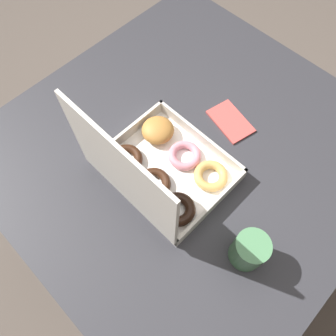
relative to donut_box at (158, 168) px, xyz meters
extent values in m
plane|color=#564C44|center=(0.01, -0.12, -0.79)|extent=(8.00, 8.00, 0.00)
cube|color=#2D2D33|center=(0.01, -0.12, -0.07)|extent=(0.94, 0.97, 0.03)
cylinder|color=#2D2D33|center=(0.43, -0.56, -0.44)|extent=(0.06, 0.06, 0.70)
cylinder|color=#2D2D33|center=(0.43, 0.31, -0.44)|extent=(0.06, 0.06, 0.70)
cube|color=white|center=(0.00, -0.03, -0.05)|extent=(0.30, 0.25, 0.01)
cube|color=beige|center=(0.00, -0.15, -0.03)|extent=(0.30, 0.01, 0.04)
cube|color=beige|center=(0.00, 0.09, -0.03)|extent=(0.30, 0.01, 0.04)
cube|color=beige|center=(-0.15, -0.03, -0.03)|extent=(0.01, 0.25, 0.04)
cube|color=beige|center=(0.14, -0.03, -0.03)|extent=(0.01, 0.25, 0.04)
cube|color=beige|center=(0.00, 0.10, 0.12)|extent=(0.30, 0.01, 0.26)
torus|color=tan|center=(-0.10, -0.09, -0.04)|extent=(0.09, 0.09, 0.02)
torus|color=pink|center=(-0.01, -0.09, -0.04)|extent=(0.09, 0.09, 0.02)
ellipsoid|color=#B77A38|center=(0.09, -0.09, -0.03)|extent=(0.09, 0.09, 0.04)
torus|color=black|center=(-0.10, 0.03, -0.04)|extent=(0.09, 0.09, 0.03)
torus|color=#381E11|center=(-0.01, 0.03, -0.04)|extent=(0.09, 0.09, 0.02)
torus|color=#381E11|center=(0.09, 0.03, -0.04)|extent=(0.09, 0.09, 0.02)
cylinder|color=#4C8456|center=(-0.28, 0.00, -0.01)|extent=(0.08, 0.08, 0.09)
cylinder|color=black|center=(-0.28, 0.00, 0.04)|extent=(0.06, 0.06, 0.01)
cube|color=#CC4C47|center=(-0.02, -0.26, -0.05)|extent=(0.14, 0.10, 0.01)
camera|label=1|loc=(-0.26, 0.23, 0.70)|focal=35.00mm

